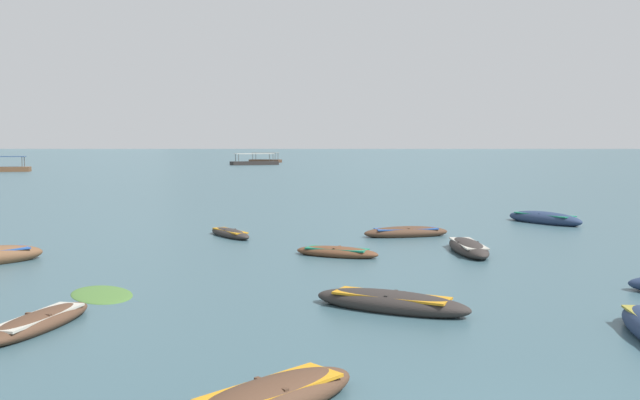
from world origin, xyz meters
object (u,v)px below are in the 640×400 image
(rowboat_1, at_px, (230,233))
(rowboat_13, at_px, (39,322))
(rowboat_3, at_px, (391,302))
(rowboat_4, at_px, (544,219))
(rowboat_2, at_px, (406,232))
(rowboat_11, at_px, (271,398))
(rowboat_7, at_px, (468,248))
(ferry_0, at_px, (2,169))
(ferry_2, at_px, (254,163))
(ferry_1, at_px, (265,161))
(rowboat_6, at_px, (337,252))

(rowboat_1, bearing_deg, rowboat_13, -101.36)
(rowboat_3, distance_m, rowboat_4, 20.11)
(rowboat_2, distance_m, rowboat_4, 8.99)
(rowboat_1, bearing_deg, rowboat_3, -69.77)
(rowboat_3, distance_m, rowboat_11, 6.38)
(rowboat_2, distance_m, rowboat_7, 4.61)
(rowboat_13, bearing_deg, ferry_0, 112.77)
(ferry_0, bearing_deg, ferry_2, 43.84)
(ferry_1, bearing_deg, rowboat_3, -87.23)
(rowboat_6, height_order, rowboat_7, rowboat_7)
(rowboat_1, xyz_separation_m, ferry_0, (-40.33, 75.07, 0.31))
(rowboat_3, relative_size, rowboat_4, 0.89)
(rowboat_13, relative_size, ferry_0, 0.42)
(rowboat_3, height_order, ferry_0, ferry_0)
(rowboat_4, xyz_separation_m, ferry_1, (-17.39, 126.13, 0.22))
(rowboat_13, xyz_separation_m, ferry_0, (-37.47, 89.28, 0.31))
(rowboat_13, distance_m, ferry_0, 96.83)
(rowboat_7, xyz_separation_m, ferry_0, (-49.26, 79.80, 0.27))
(rowboat_1, height_order, ferry_1, ferry_1)
(rowboat_2, relative_size, rowboat_6, 1.22)
(rowboat_4, xyz_separation_m, rowboat_7, (-6.33, -8.89, -0.05))
(rowboat_1, distance_m, rowboat_3, 13.87)
(rowboat_11, distance_m, ferry_2, 129.04)
(rowboat_6, height_order, ferry_2, ferry_2)
(rowboat_13, bearing_deg, rowboat_3, 8.88)
(rowboat_4, distance_m, rowboat_7, 10.91)
(ferry_2, bearing_deg, ferry_1, 85.14)
(rowboat_3, bearing_deg, rowboat_4, 58.64)
(rowboat_1, height_order, rowboat_13, rowboat_13)
(rowboat_6, height_order, ferry_1, ferry_1)
(ferry_0, bearing_deg, rowboat_1, -61.76)
(rowboat_3, bearing_deg, ferry_1, 92.77)
(rowboat_1, bearing_deg, rowboat_2, -2.69)
(rowboat_4, relative_size, ferry_2, 0.43)
(rowboat_4, bearing_deg, rowboat_3, -121.36)
(rowboat_1, bearing_deg, rowboat_6, -51.95)
(rowboat_3, xyz_separation_m, ferry_2, (-8.64, 123.12, 0.27))
(rowboat_3, height_order, rowboat_11, rowboat_3)
(rowboat_3, bearing_deg, rowboat_11, -114.91)
(ferry_0, bearing_deg, ferry_1, 55.33)
(rowboat_4, bearing_deg, ferry_1, 97.85)
(rowboat_11, bearing_deg, rowboat_4, 60.20)
(rowboat_2, height_order, ferry_2, ferry_2)
(rowboat_4, xyz_separation_m, rowboat_6, (-11.12, -9.44, -0.09))
(rowboat_2, distance_m, ferry_2, 111.04)
(rowboat_3, xyz_separation_m, rowboat_11, (-2.69, -5.78, -0.01))
(rowboat_7, bearing_deg, rowboat_13, -141.20)
(rowboat_2, relative_size, rowboat_3, 1.00)
(rowboat_7, height_order, rowboat_11, rowboat_7)
(ferry_1, bearing_deg, rowboat_13, -90.29)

